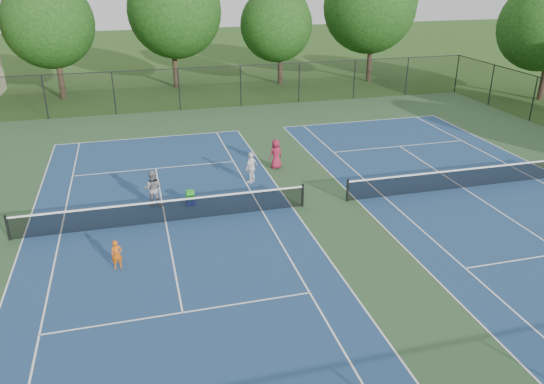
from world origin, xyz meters
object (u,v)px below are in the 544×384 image
object	(u,v)px
tree_back_a	(51,18)
tree_back_b	(171,6)
bystander_c	(276,154)
ball_crate	(191,202)
instructor	(153,188)
tree_back_c	(280,19)
child_player	(117,255)
ball_hopper	(190,195)
tree_back_d	(374,1)
bystander_a	(251,168)

from	to	relation	value
tree_back_a	tree_back_b	bearing A→B (deg)	12.53
bystander_c	ball_crate	world-z (taller)	bystander_c
tree_back_a	tree_back_b	xyz separation A→B (m)	(9.00, 2.00, 0.56)
instructor	ball_crate	size ratio (longest dim) A/B	4.44
tree_back_b	tree_back_c	world-z (taller)	tree_back_b
tree_back_a	child_player	bearing A→B (deg)	-81.42
tree_back_c	ball_crate	xyz separation A→B (m)	(-10.80, -23.59, -5.33)
ball_crate	ball_hopper	world-z (taller)	ball_hopper
child_player	tree_back_a	bearing A→B (deg)	88.88
tree_back_d	ball_crate	size ratio (longest dim) A/B	27.72
bystander_a	ball_hopper	xyz separation A→B (m)	(-3.20, -1.87, -0.28)
bystander_a	bystander_c	bearing A→B (deg)	-179.18
ball_crate	ball_hopper	bearing A→B (deg)	0.00
bystander_c	ball_hopper	distance (m)	5.99
tree_back_a	bystander_c	distance (m)	23.22
bystander_c	ball_crate	bearing A→B (deg)	17.34
tree_back_c	child_player	world-z (taller)	tree_back_c
tree_back_d	ball_hopper	bearing A→B (deg)	-129.76
tree_back_c	instructor	size ratio (longest dim) A/B	5.06
tree_back_c	ball_crate	distance (m)	26.48
tree_back_b	bystander_a	xyz separation A→B (m)	(1.41, -22.72, -5.82)
tree_back_d	child_player	size ratio (longest dim) A/B	9.66
tree_back_d	instructor	size ratio (longest dim) A/B	6.25
tree_back_d	instructor	bearing A→B (deg)	-132.47
tree_back_b	bystander_a	size ratio (longest dim) A/B	6.46
child_player	ball_crate	bearing A→B (deg)	46.33
tree_back_a	child_player	xyz separation A→B (m)	(4.10, -27.19, -5.50)
ball_hopper	tree_back_c	bearing A→B (deg)	65.41
ball_hopper	tree_back_d	bearing A→B (deg)	50.24
bystander_c	ball_crate	size ratio (longest dim) A/B	4.13
tree_back_a	ball_hopper	world-z (taller)	tree_back_a
tree_back_a	tree_back_d	distance (m)	26.01
tree_back_b	instructor	world-z (taller)	tree_back_b
instructor	bystander_a	bearing A→B (deg)	-146.28
tree_back_c	ball_hopper	world-z (taller)	tree_back_c
tree_back_b	ball_crate	bearing A→B (deg)	-94.18
child_player	ball_hopper	xyz separation A→B (m)	(3.10, 4.60, -0.04)
ball_crate	ball_hopper	size ratio (longest dim) A/B	0.92
bystander_a	ball_hopper	distance (m)	3.72
tree_back_b	tree_back_d	bearing A→B (deg)	-6.71
tree_back_b	bystander_a	distance (m)	23.49
tree_back_c	child_player	xyz separation A→B (m)	(-13.90, -28.19, -4.94)
tree_back_b	ball_hopper	size ratio (longest dim) A/B	24.68
tree_back_b	child_player	world-z (taller)	tree_back_b
child_player	bystander_c	distance (m)	11.35
bystander_c	tree_back_b	bearing A→B (deg)	-99.83
bystander_c	ball_crate	distance (m)	6.01
tree_back_c	child_player	distance (m)	31.82
tree_back_d	instructor	distance (m)	30.71
ball_crate	tree_back_c	bearing A→B (deg)	65.41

